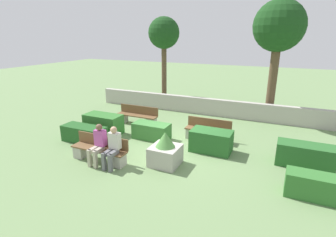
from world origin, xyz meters
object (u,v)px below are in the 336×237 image
at_px(bench_right_side, 137,117).
at_px(person_seated_man, 113,145).
at_px(bench_front, 100,151).
at_px(person_seated_woman, 98,142).
at_px(bench_left_side, 208,132).
at_px(tree_leftmost, 164,35).
at_px(planter_corner_left, 165,151).
at_px(tree_center_left, 279,28).

height_order(bench_right_side, person_seated_man, person_seated_man).
bearing_deg(bench_right_side, bench_front, -72.15).
bearing_deg(person_seated_man, person_seated_woman, 179.95).
bearing_deg(bench_left_side, tree_leftmost, 133.33).
bearing_deg(person_seated_woman, person_seated_man, -0.05).
xyz_separation_m(person_seated_woman, planter_corner_left, (2.06, 0.83, -0.27)).
xyz_separation_m(bench_front, bench_left_side, (2.81, 3.36, -0.01)).
bearing_deg(person_seated_man, bench_right_side, 110.75).
relative_size(bench_left_side, tree_leftmost, 0.36).
height_order(bench_left_side, planter_corner_left, planter_corner_left).
bearing_deg(bench_right_side, bench_left_side, -3.25).
relative_size(bench_front, tree_center_left, 0.36).
distance_m(bench_front, bench_left_side, 4.38).
bearing_deg(bench_right_side, person_seated_man, -63.91).
xyz_separation_m(person_seated_man, planter_corner_left, (1.48, 0.83, -0.27)).
bearing_deg(tree_leftmost, bench_left_side, -48.59).
distance_m(planter_corner_left, tree_center_left, 8.37).
height_order(person_seated_woman, planter_corner_left, person_seated_woman).
distance_m(bench_front, person_seated_woman, 0.44).
distance_m(bench_front, bench_right_side, 4.01).
bearing_deg(bench_front, tree_leftmost, 100.10).
height_order(bench_front, tree_leftmost, tree_leftmost).
bearing_deg(person_seated_woman, bench_front, 122.30).
height_order(planter_corner_left, tree_leftmost, tree_leftmost).
relative_size(bench_right_side, tree_center_left, 0.36).
bearing_deg(bench_left_side, person_seated_man, -119.56).
xyz_separation_m(person_seated_woman, tree_leftmost, (-1.55, 8.35, 3.39)).
height_order(bench_front, bench_left_side, same).
xyz_separation_m(bench_right_side, planter_corner_left, (3.02, -3.23, 0.13)).
bearing_deg(tree_center_left, person_seated_woman, -121.63).
xyz_separation_m(bench_right_side, person_seated_woman, (0.96, -4.06, 0.41)).
height_order(bench_front, person_seated_man, person_seated_man).
distance_m(bench_right_side, person_seated_woman, 4.19).
bearing_deg(tree_leftmost, tree_center_left, -5.84).
distance_m(person_seated_woman, tree_center_left, 9.77).
relative_size(person_seated_woman, tree_center_left, 0.23).
bearing_deg(tree_leftmost, person_seated_woman, -79.47).
relative_size(planter_corner_left, tree_leftmost, 0.22).
height_order(tree_leftmost, tree_center_left, tree_center_left).
distance_m(bench_left_side, tree_leftmost, 7.50).
bearing_deg(bench_left_side, tree_center_left, 66.23).
xyz_separation_m(tree_leftmost, tree_center_left, (6.30, -0.64, 0.29)).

